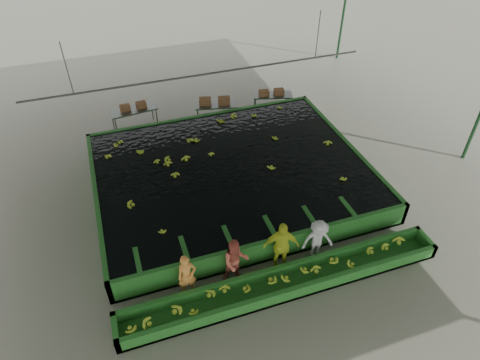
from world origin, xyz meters
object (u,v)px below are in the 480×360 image
object	(u,v)px
worker_a	(187,276)
packing_table_mid	(217,113)
box_stack_mid	(215,104)
flotation_tank	(231,175)
box_stack_left	(134,109)
box_stack_right	(271,95)
packing_table_left	(135,118)
packing_table_right	(272,102)
sorting_trough	(285,283)
worker_b	(236,261)
worker_d	(318,240)
worker_c	(281,247)

from	to	relation	value
worker_a	packing_table_mid	distance (m)	9.64
box_stack_mid	flotation_tank	bearing A→B (deg)	-99.02
box_stack_left	box_stack_right	bearing A→B (deg)	-5.90
packing_table_left	packing_table_mid	distance (m)	3.74
worker_a	packing_table_right	xyz separation A→B (m)	(6.38, 9.03, -0.33)
sorting_trough	packing_table_left	world-z (taller)	packing_table_left
box_stack_left	box_stack_right	distance (m)	6.44
worker_a	worker_b	xyz separation A→B (m)	(1.46, 0.00, 0.06)
sorting_trough	worker_a	xyz separation A→B (m)	(-2.75, 0.80, 0.50)
sorting_trough	packing_table_left	size ratio (longest dim) A/B	4.85
worker_d	box_stack_right	bearing A→B (deg)	87.52
worker_c	packing_table_right	world-z (taller)	worker_c
packing_table_left	box_stack_left	world-z (taller)	box_stack_left
packing_table_mid	box_stack_left	size ratio (longest dim) A/B	1.67
worker_a	worker_d	distance (m)	4.16
packing_table_mid	packing_table_right	bearing A→B (deg)	1.52
sorting_trough	packing_table_mid	size ratio (longest dim) A/B	5.12
box_stack_mid	worker_a	bearing A→B (deg)	-111.21
worker_c	packing_table_right	bearing A→B (deg)	83.52
worker_a	box_stack_mid	bearing A→B (deg)	67.02
worker_d	packing_table_left	world-z (taller)	worker_d
box_stack_right	flotation_tank	bearing A→B (deg)	-127.06
flotation_tank	worker_c	distance (m)	4.33
worker_d	box_stack_right	size ratio (longest dim) A/B	1.28
flotation_tank	box_stack_left	size ratio (longest dim) A/B	8.58
flotation_tank	box_stack_right	bearing A→B (deg)	52.94
sorting_trough	worker_d	xyz separation A→B (m)	(1.41, 0.80, 0.51)
packing_table_mid	box_stack_mid	size ratio (longest dim) A/B	1.39
worker_c	packing_table_left	xyz separation A→B (m)	(-3.02, 9.65, -0.46)
packing_table_mid	box_stack_mid	world-z (taller)	box_stack_mid
box_stack_left	box_stack_mid	world-z (taller)	box_stack_left
worker_a	sorting_trough	bearing A→B (deg)	-18.00
worker_c	worker_d	size ratio (longest dim) A/B	1.22
flotation_tank	packing_table_right	bearing A→B (deg)	52.46
packing_table_left	packing_table_right	xyz separation A→B (m)	(6.50, -0.62, -0.05)
packing_table_mid	box_stack_left	bearing A→B (deg)	168.78
sorting_trough	worker_a	world-z (taller)	worker_a
sorting_trough	box_stack_mid	bearing A→B (deg)	85.65
flotation_tank	packing_table_left	bearing A→B (deg)	118.13
packing_table_left	packing_table_mid	xyz separation A→B (m)	(3.68, -0.70, -0.03)
worker_a	worker_c	distance (m)	2.91
worker_d	box_stack_mid	xyz separation A→B (m)	(-0.66, 9.00, 0.12)
packing_table_left	box_stack_mid	size ratio (longest dim) A/B	1.47
worker_d	box_stack_mid	bearing A→B (deg)	105.18
worker_c	worker_d	xyz separation A→B (m)	(1.25, 0.00, -0.17)
packing_table_left	worker_a	bearing A→B (deg)	-89.31
packing_table_mid	box_stack_left	distance (m)	3.76
worker_b	worker_c	bearing A→B (deg)	5.69
box_stack_mid	sorting_trough	bearing A→B (deg)	-94.35
worker_b	packing_table_right	size ratio (longest dim) A/B	0.88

